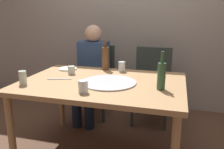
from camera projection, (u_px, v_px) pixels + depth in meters
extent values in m
cube|color=gray|center=(133.00, 13.00, 3.23)|extent=(6.00, 0.10, 2.60)
cube|color=#99754C|center=(102.00, 83.00, 2.10)|extent=(1.43, 1.00, 0.04)
cylinder|color=#99754C|center=(11.00, 134.00, 1.95)|extent=(0.06, 0.06, 0.69)
cylinder|color=#99754C|center=(61.00, 98.00, 2.77)|extent=(0.06, 0.06, 0.69)
cylinder|color=#99754C|center=(176.00, 110.00, 2.43)|extent=(0.06, 0.06, 0.69)
cylinder|color=#ADADB2|center=(109.00, 82.00, 2.04)|extent=(0.48, 0.48, 0.01)
cylinder|color=brown|center=(105.00, 59.00, 2.48)|extent=(0.08, 0.08, 0.24)
cylinder|color=brown|center=(105.00, 43.00, 2.44)|extent=(0.03, 0.03, 0.08)
cylinder|color=#2D5133|center=(161.00, 76.00, 1.85)|extent=(0.07, 0.07, 0.21)
cylinder|color=#2D5133|center=(162.00, 57.00, 1.81)|extent=(0.02, 0.02, 0.09)
cylinder|color=#B7C6BC|center=(23.00, 78.00, 1.97)|extent=(0.06, 0.06, 0.12)
cylinder|color=silver|center=(83.00, 87.00, 1.78)|extent=(0.08, 0.08, 0.10)
cylinder|color=#B7C6BC|center=(71.00, 70.00, 2.32)|extent=(0.07, 0.07, 0.08)
cylinder|color=silver|center=(122.00, 67.00, 2.41)|extent=(0.07, 0.07, 0.10)
cylinder|color=white|center=(68.00, 69.00, 2.51)|extent=(0.19, 0.19, 0.02)
cube|color=#B7B7BC|center=(60.00, 79.00, 2.15)|extent=(0.22, 0.08, 0.01)
cube|color=#2D3833|center=(94.00, 82.00, 3.03)|extent=(0.44, 0.44, 0.05)
cube|color=#2D3833|center=(98.00, 62.00, 3.15)|extent=(0.44, 0.04, 0.45)
cylinder|color=#2D3833|center=(103.00, 106.00, 2.86)|extent=(0.04, 0.04, 0.42)
cylinder|color=#2D3833|center=(75.00, 103.00, 2.96)|extent=(0.04, 0.04, 0.42)
cylinder|color=#2D3833|center=(112.00, 96.00, 3.21)|extent=(0.04, 0.04, 0.42)
cylinder|color=#2D3833|center=(86.00, 93.00, 3.31)|extent=(0.04, 0.04, 0.42)
cube|color=#2D3833|center=(151.00, 87.00, 2.84)|extent=(0.44, 0.44, 0.05)
cube|color=#2D3833|center=(154.00, 65.00, 2.96)|extent=(0.44, 0.04, 0.45)
cylinder|color=#2D3833|center=(165.00, 113.00, 2.67)|extent=(0.04, 0.04, 0.42)
cylinder|color=#2D3833|center=(132.00, 109.00, 2.77)|extent=(0.04, 0.04, 0.42)
cylinder|color=#2D3833|center=(167.00, 101.00, 3.02)|extent=(0.04, 0.04, 0.42)
cylinder|color=#2D3833|center=(138.00, 98.00, 3.12)|extent=(0.04, 0.04, 0.42)
cube|color=navy|center=(94.00, 62.00, 2.98)|extent=(0.36, 0.22, 0.52)
sphere|color=tan|center=(93.00, 34.00, 2.89)|extent=(0.21, 0.21, 0.21)
cylinder|color=black|center=(95.00, 87.00, 2.84)|extent=(0.12, 0.40, 0.12)
cylinder|color=black|center=(83.00, 86.00, 2.88)|extent=(0.12, 0.40, 0.12)
cylinder|color=black|center=(89.00, 110.00, 2.71)|extent=(0.11, 0.11, 0.45)
cylinder|color=black|center=(77.00, 109.00, 2.75)|extent=(0.11, 0.11, 0.45)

